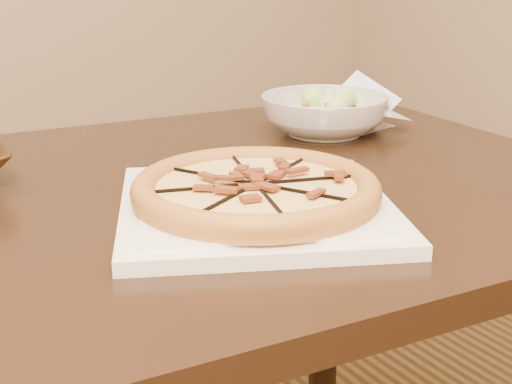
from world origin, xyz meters
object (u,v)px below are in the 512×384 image
at_px(dining_table, 148,262).
at_px(salad_bowl, 324,115).
at_px(pizza, 256,189).
at_px(plate, 256,207).

relative_size(dining_table, salad_bowl, 6.25).
height_order(pizza, salad_bowl, salad_bowl).
height_order(plate, pizza, pizza).
bearing_deg(pizza, plate, -24.96).
xyz_separation_m(pizza, salad_bowl, (0.33, 0.29, 0.00)).
bearing_deg(salad_bowl, dining_table, -161.78).
distance_m(dining_table, plate, 0.21).
height_order(dining_table, salad_bowl, salad_bowl).
xyz_separation_m(dining_table, plate, (0.08, -0.16, 0.12)).
bearing_deg(pizza, dining_table, 118.11).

